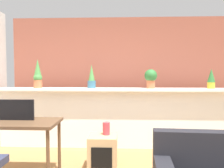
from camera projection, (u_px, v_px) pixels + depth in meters
divider_wall at (122, 119)px, 4.30m from camera, size 4.54×0.16×1.06m
plant_shelf at (122, 89)px, 4.23m from camera, size 4.54×0.38×0.04m
brick_wall_behind at (122, 79)px, 4.86m from camera, size 4.54×0.10×2.50m
potted_plant_0 at (38, 75)px, 4.31m from camera, size 0.16×0.16×0.53m
potted_plant_1 at (92, 78)px, 4.28m from camera, size 0.15×0.15×0.43m
potted_plant_2 at (151, 78)px, 4.20m from camera, size 0.23×0.23×0.34m
potted_plant_3 at (211, 78)px, 4.16m from camera, size 0.14×0.14×0.36m
desk at (16, 128)px, 3.07m from camera, size 1.10×0.60×0.75m
tv_monitor at (16, 110)px, 3.14m from camera, size 0.48×0.04×0.28m
side_cube_shelf at (103, 153)px, 3.31m from camera, size 0.40×0.41×0.50m
vase_on_shelf at (106, 128)px, 3.34m from camera, size 0.10×0.10×0.18m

